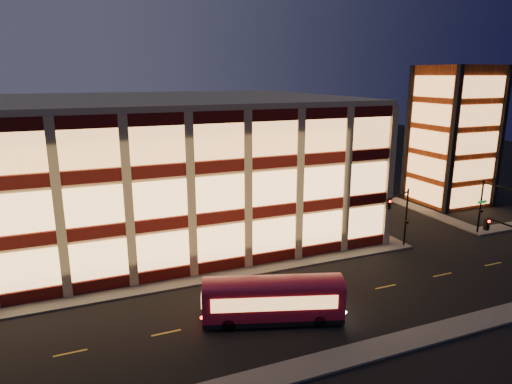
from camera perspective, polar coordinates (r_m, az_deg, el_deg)
name	(u,v)px	position (r m, az deg, el deg)	size (l,w,h in m)	color
ground	(176,290)	(38.10, -10.00, -11.96)	(200.00, 200.00, 0.00)	black
sidewalk_office_south	(136,290)	(38.53, -14.78, -11.80)	(54.00, 2.00, 0.15)	#514F4C
sidewalk_office_east	(319,205)	(61.00, 7.82, -1.61)	(2.00, 30.00, 0.15)	#514F4C
sidewalk_tower_west	(386,197)	(67.07, 15.98, -0.57)	(2.00, 30.00, 0.15)	#514F4C
office_building	(111,166)	(51.46, -17.70, 3.06)	(50.45, 30.45, 14.50)	tan
stair_tower	(453,136)	(65.70, 23.37, 6.44)	(8.60, 8.60, 18.00)	#8C3814
traffic_signal_far	(400,210)	(46.29, 17.57, -2.16)	(3.79, 1.87, 6.00)	black
traffic_signal_right	(493,200)	(53.57, 27.50, -0.94)	(1.20, 4.37, 6.00)	black
trolley_bus	(273,297)	(32.53, 2.12, -12.98)	(10.01, 5.36, 3.30)	maroon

